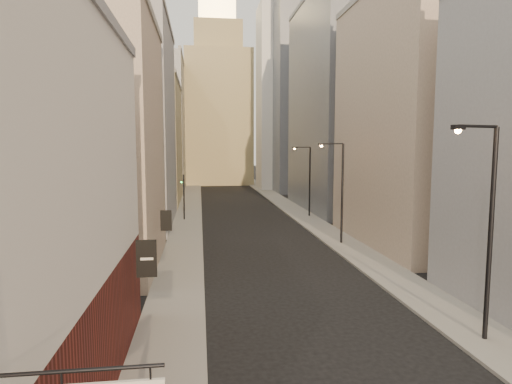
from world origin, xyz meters
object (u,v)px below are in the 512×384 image
(clock_tower, at_px, (218,102))
(traffic_light_left, at_px, (184,189))
(white_tower, at_px, (280,90))
(streetlamp_mid, at_px, (340,187))
(streetlamp_far, at_px, (308,177))
(streetlamp_near, at_px, (487,221))

(clock_tower, relative_size, traffic_light_left, 8.98)
(white_tower, distance_m, streetlamp_mid, 49.68)
(streetlamp_mid, bearing_deg, clock_tower, 94.96)
(clock_tower, distance_m, streetlamp_far, 50.12)
(streetlamp_near, height_order, traffic_light_left, streetlamp_near)
(clock_tower, bearing_deg, streetlamp_far, -80.48)
(streetlamp_mid, bearing_deg, streetlamp_far, 84.66)
(streetlamp_near, height_order, streetlamp_mid, streetlamp_near)
(streetlamp_far, bearing_deg, traffic_light_left, -155.48)
(traffic_light_left, bearing_deg, white_tower, -139.59)
(streetlamp_mid, distance_m, streetlamp_far, 13.85)
(clock_tower, distance_m, streetlamp_mid, 63.28)
(white_tower, height_order, streetlamp_near, white_tower)
(streetlamp_near, bearing_deg, traffic_light_left, 99.83)
(streetlamp_far, height_order, traffic_light_left, streetlamp_far)
(streetlamp_mid, bearing_deg, white_tower, 83.69)
(white_tower, height_order, streetlamp_far, white_tower)
(streetlamp_near, distance_m, streetlamp_far, 31.78)
(white_tower, xyz_separation_m, streetlamp_near, (-3.87, -65.49, -13.56))
(streetlamp_mid, height_order, streetlamp_far, streetlamp_mid)
(clock_tower, relative_size, streetlamp_mid, 5.41)
(streetlamp_far, relative_size, traffic_light_left, 1.60)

